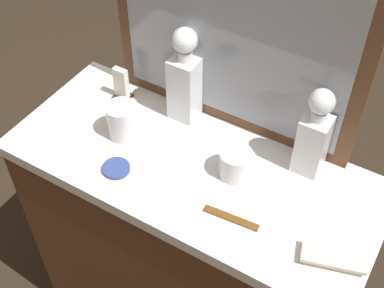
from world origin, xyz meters
TOP-DOWN VIEW (x-y plane):
  - dresser at (0.00, 0.00)m, footprint 1.05×0.46m
  - dresser_mirror at (0.00, 0.21)m, footprint 0.73×0.03m
  - crystal_decanter_right at (-0.12, 0.16)m, footprint 0.08×0.08m
  - crystal_decanter_rear at (0.27, 0.15)m, footprint 0.07×0.07m
  - crystal_tumbler_far_right at (-0.23, -0.00)m, footprint 0.09×0.09m
  - crystal_tumbler_far_left at (0.12, 0.03)m, footprint 0.09×0.09m
  - silver_brush_rear at (0.44, -0.09)m, footprint 0.16×0.10m
  - porcelain_dish at (-0.17, -0.12)m, footprint 0.08×0.08m
  - tortoiseshell_comb at (0.18, -0.11)m, footprint 0.15×0.03m
  - napkin_holder at (-0.33, 0.13)m, footprint 0.05×0.05m

SIDE VIEW (x-z plane):
  - dresser at x=0.00m, z-range 0.00..0.94m
  - tortoiseshell_comb at x=0.18m, z-range 0.94..0.95m
  - porcelain_dish at x=-0.17m, z-range 0.94..0.96m
  - silver_brush_rear at x=0.44m, z-range 0.94..0.97m
  - crystal_tumbler_far_left at x=0.12m, z-range 0.94..1.02m
  - napkin_holder at x=-0.33m, z-range 0.93..1.04m
  - crystal_tumbler_far_right at x=-0.23m, z-range 0.94..1.05m
  - crystal_decanter_rear at x=0.27m, z-range 0.92..1.19m
  - crystal_decanter_right at x=-0.12m, z-range 0.92..1.22m
  - dresser_mirror at x=0.00m, z-range 0.94..1.72m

